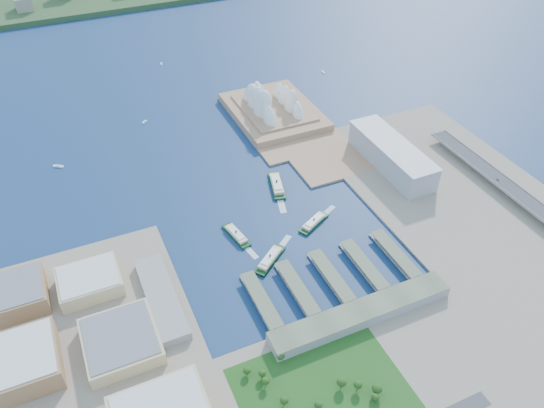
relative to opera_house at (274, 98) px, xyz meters
name	(u,v)px	position (x,y,z in m)	size (l,w,h in m)	color
ground	(290,241)	(-105.00, -280.00, -32.00)	(3000.00, 3000.00, 0.00)	#10204B
west_land	(92,390)	(-355.00, -385.00, -30.50)	(220.00, 390.00, 3.00)	gray
south_land	(389,384)	(-105.00, -490.00, -30.50)	(720.00, 180.00, 3.00)	gray
east_land	(477,212)	(135.00, -330.00, -30.50)	(240.00, 500.00, 3.00)	gray
peninsula	(280,120)	(2.50, -20.00, -30.50)	(135.00, 220.00, 3.00)	#A27858
opera_house	(274,98)	(0.00, 0.00, 0.00)	(134.00, 180.00, 58.00)	white
toaster_building	(391,155)	(90.00, -200.00, -11.50)	(45.00, 155.00, 35.00)	#9A9A9F
expressway	(520,200)	(195.00, -340.00, -23.07)	(26.00, 340.00, 11.85)	gray
west_buildings	(83,350)	(-355.00, -350.00, -15.50)	(200.00, 280.00, 27.00)	#926D49
ferry_wharves	(331,277)	(-91.00, -355.00, -27.35)	(184.00, 90.00, 9.30)	#566048
terminal_building	(361,314)	(-90.00, -415.00, -23.00)	(200.00, 28.00, 12.00)	gray
park	(322,384)	(-165.00, -470.00, -21.00)	(150.00, 110.00, 16.00)	#194714
ferry_a	(236,234)	(-161.06, -245.92, -27.38)	(12.44, 48.89, 9.24)	#0D3515
ferry_b	(277,184)	(-75.45, -176.15, -26.35)	(15.22, 59.80, 11.31)	#0D3515
ferry_c	(270,258)	(-140.47, -300.31, -27.04)	(13.37, 52.51, 9.93)	#0D3515
ferry_d	(314,221)	(-64.87, -264.21, -27.40)	(12.39, 48.67, 9.20)	#0D3515
boat_a	(58,166)	(-339.48, -6.25, -30.55)	(3.77, 15.08, 2.91)	white
boat_b	(144,122)	(-198.18, 64.85, -30.66)	(3.48, 9.95, 2.69)	white
boat_c	(323,72)	(149.24, 106.68, -30.72)	(3.32, 11.39, 2.56)	white
boat_e	(161,64)	(-116.62, 266.29, -30.73)	(3.30, 10.38, 2.55)	white
car_c	(498,180)	(191.00, -301.08, -16.50)	(1.82, 4.46, 1.30)	slate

